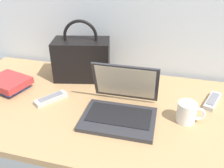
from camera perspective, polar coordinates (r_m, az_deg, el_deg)
The scene contains 7 objects.
desk at distance 1.14m, azimuth -2.65°, elevation -5.59°, with size 1.60×0.76×0.03m.
laptop at distance 1.04m, azimuth 2.14°, elevation -5.24°, with size 0.31×0.29×0.21m.
coffee_mug at distance 1.05m, azimuth 17.56°, elevation -6.50°, with size 0.12×0.08×0.09m.
remote_control_near at distance 1.19m, azimuth -14.37°, elevation -3.39°, with size 0.13×0.16×0.02m.
remote_control_far at distance 1.23m, azimuth 22.93°, elevation -3.74°, with size 0.10×0.17×0.02m.
handbag at distance 1.32m, azimuth -7.22°, elevation 6.07°, with size 0.33×0.22×0.33m.
book_stack at distance 1.35m, azimuth -23.47°, elevation 0.15°, with size 0.23×0.20×0.06m.
Camera 1 is at (0.29, -0.88, 0.67)m, focal length 38.19 mm.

